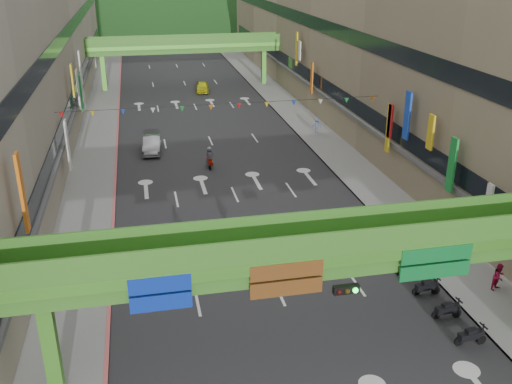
{
  "coord_description": "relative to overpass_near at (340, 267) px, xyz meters",
  "views": [
    {
      "loc": [
        -6.75,
        -14.08,
        17.23
      ],
      "look_at": [
        0.0,
        18.0,
        3.5
      ],
      "focal_mm": 40.0,
      "sensor_mm": 36.0,
      "label": 1
    }
  ],
  "objects": [
    {
      "name": "road_slab",
      "position": [
        -0.93,
        44.62,
        -5.2
      ],
      "size": [
        18.0,
        140.0,
        0.02
      ],
      "primitive_type": "cube",
      "color": "#28282B",
      "rests_on": "ground"
    },
    {
      "name": "sidewalk_left",
      "position": [
        -11.93,
        44.62,
        -5.13
      ],
      "size": [
        4.0,
        140.0,
        0.15
      ],
      "primitive_type": "cube",
      "color": "gray",
      "rests_on": "ground"
    },
    {
      "name": "sidewalk_right",
      "position": [
        10.07,
        44.62,
        -5.13
      ],
      "size": [
        4.0,
        140.0,
        0.15
      ],
      "primitive_type": "cube",
      "color": "gray",
      "rests_on": "ground"
    },
    {
      "name": "curb_left",
      "position": [
        -10.03,
        44.62,
        -5.12
      ],
      "size": [
        0.2,
        140.0,
        0.18
      ],
      "primitive_type": "cube",
      "color": "#CC5959",
      "rests_on": "ground"
    },
    {
      "name": "curb_right",
      "position": [
        8.17,
        44.62,
        -5.12
      ],
      "size": [
        0.2,
        140.0,
        0.18
      ],
      "primitive_type": "cube",
      "color": "gray",
      "rests_on": "ground"
    },
    {
      "name": "building_row_left",
      "position": [
        -19.86,
        44.62,
        4.25
      ],
      "size": [
        12.8,
        95.0,
        19.0
      ],
      "color": "#9E937F",
      "rests_on": "ground"
    },
    {
      "name": "building_row_right",
      "position": [
        18.0,
        44.62,
        4.25
      ],
      "size": [
        12.8,
        95.0,
        19.0
      ],
      "color": "gray",
      "rests_on": "ground"
    },
    {
      "name": "overpass_near",
      "position": [
        0.0,
        0.0,
        0.0
      ],
      "size": [
        28.0,
        12.27,
        7.1
      ],
      "color": "#4C9E2D",
      "rests_on": "ground"
    },
    {
      "name": "overpass_far",
      "position": [
        -0.93,
        59.62,
        0.2
      ],
      "size": [
        28.0,
        2.2,
        7.1
      ],
      "color": "#4C9E2D",
      "rests_on": "ground"
    },
    {
      "name": "hill_left",
      "position": [
        -15.93,
        154.62,
        -5.21
      ],
      "size": [
        168.0,
        140.0,
        112.0
      ],
      "primitive_type": "ellipsoid",
      "color": "#1C4419",
      "rests_on": "ground"
    },
    {
      "name": "hill_right",
      "position": [
        24.07,
        174.62,
        -5.21
      ],
      "size": [
        208.0,
        176.0,
        128.0
      ],
      "primitive_type": "ellipsoid",
      "color": "#1C4419",
      "rests_on": "ground"
    },
    {
      "name": "bunting_string",
      "position": [
        -0.93,
        24.62,
        0.75
      ],
      "size": [
        26.0,
        0.36,
        0.47
      ],
      "color": "black",
      "rests_on": "ground"
    },
    {
      "name": "scooter_rider_near",
      "position": [
        -5.8,
        10.62,
        -4.32
      ],
      "size": [
        0.74,
        1.57,
        1.93
      ],
      "color": "black",
      "rests_on": "ground"
    },
    {
      "name": "scooter_rider_mid",
      "position": [
        -2.35,
        12.19,
        -4.17
      ],
      "size": [
        0.83,
        1.6,
        2.01
      ],
      "color": "black",
      "rests_on": "ground"
    },
    {
      "name": "scooter_rider_left",
      "position": [
        -5.47,
        8.42,
        -4.29
      ],
      "size": [
        0.93,
        1.6,
        1.86
      ],
      "color": "#A09FA7",
      "rests_on": "ground"
    },
    {
      "name": "scooter_rider_far",
      "position": [
        -2.04,
        26.96,
        -4.23
      ],
      "size": [
        0.81,
        1.6,
        1.94
      ],
      "color": "#750F03",
      "rests_on": "ground"
    },
    {
      "name": "parked_scooter_row",
      "position": [
        6.87,
        4.62,
        -4.68
      ],
      "size": [
        1.6,
        9.39,
        1.08
      ],
      "color": "black",
      "rests_on": "ground"
    },
    {
      "name": "car_silver",
      "position": [
        -6.75,
        32.27,
        -4.47
      ],
      "size": [
        1.91,
        4.59,
        1.48
      ],
      "primitive_type": "imported",
      "rotation": [
        0.0,
        0.0,
        -0.08
      ],
      "color": "gray",
      "rests_on": "ground"
    },
    {
      "name": "car_yellow",
      "position": [
        0.93,
        56.54,
        -4.5
      ],
      "size": [
        2.19,
        4.33,
        1.41
      ],
      "primitive_type": "imported",
      "rotation": [
        0.0,
        0.0,
        -0.13
      ],
      "color": "#CFCC16",
      "rests_on": "ground"
    },
    {
      "name": "pedestrian_red",
      "position": [
        10.87,
        4.15,
        -4.42
      ],
      "size": [
        0.93,
        0.84,
        1.57
      ],
      "primitive_type": "imported",
      "rotation": [
        0.0,
        0.0,
        0.4
      ],
      "color": "maroon",
      "rests_on": "ground"
    },
    {
      "name": "pedestrian_dark",
      "position": [
        10.42,
        9.52,
        -4.3
      ],
      "size": [
        1.11,
        0.57,
        1.81
      ],
      "primitive_type": "imported",
      "rotation": [
        0.0,
        0.0,
        -0.12
      ],
      "color": "black",
      "rests_on": "ground"
    },
    {
      "name": "pedestrian_blue",
      "position": [
        10.06,
        34.62,
        -4.41
      ],
      "size": [
        0.86,
        0.68,
        1.6
      ],
      "primitive_type": "imported",
      "rotation": [
        0.0,
        0.0,
        2.84
      ],
      "color": "#3F4B64",
      "rests_on": "ground"
    }
  ]
}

